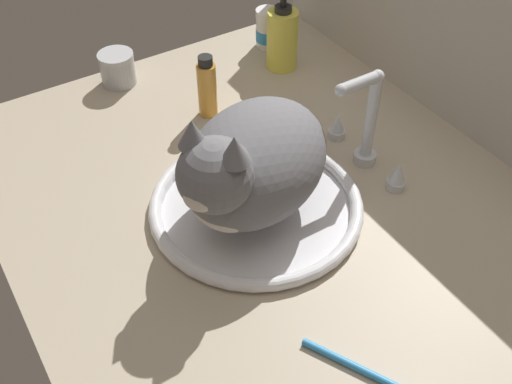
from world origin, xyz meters
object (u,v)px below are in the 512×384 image
object	(u,v)px
toothbrush	(372,374)
metal_jar	(118,68)
soap_pump_bottle	(282,38)
pill_bottle	(267,29)
amber_bottle	(207,88)
sink_basin	(256,206)
cat	(249,165)
faucet	(366,129)

from	to	relation	value
toothbrush	metal_jar	bearing A→B (deg)	-179.67
soap_pump_bottle	pill_bottle	distance (cm)	9.34
soap_pump_bottle	pill_bottle	size ratio (longest dim) A/B	1.97
amber_bottle	sink_basin	bearing A→B (deg)	-13.06
amber_bottle	toothbrush	world-z (taller)	amber_bottle
cat	soap_pump_bottle	world-z (taller)	cat
soap_pump_bottle	toothbrush	size ratio (longest dim) A/B	1.00
metal_jar	soap_pump_bottle	xyz separation A→B (cm)	(12.67, 31.87, 3.33)
sink_basin	metal_jar	xyz separation A→B (cm)	(-46.51, -4.04, 2.44)
metal_jar	toothbrush	bearing A→B (deg)	0.33
sink_basin	faucet	xyz separation A→B (cm)	(-0.00, 22.06, 6.45)
cat	metal_jar	bearing A→B (deg)	-177.20
sink_basin	amber_bottle	xyz separation A→B (cm)	(-27.28, 6.33, 4.99)
amber_bottle	metal_jar	bearing A→B (deg)	-151.68
sink_basin	cat	xyz separation A→B (cm)	(0.87, -1.72, 10.15)
amber_bottle	soap_pump_bottle	world-z (taller)	soap_pump_bottle
cat	pill_bottle	distance (cm)	54.15
amber_bottle	toothbrush	xyz separation A→B (cm)	(60.68, -9.90, -5.33)
faucet	cat	size ratio (longest dim) A/B	0.55
cat	metal_jar	world-z (taller)	cat
amber_bottle	soap_pump_bottle	xyz separation A→B (cm)	(-6.56, 21.51, 0.78)
faucet	metal_jar	size ratio (longest dim) A/B	2.70
sink_basin	metal_jar	bearing A→B (deg)	-175.04
faucet	pill_bottle	world-z (taller)	faucet
metal_jar	soap_pump_bottle	bearing A→B (deg)	68.32
pill_bottle	metal_jar	bearing A→B (deg)	-96.66
faucet	cat	distance (cm)	24.08
sink_basin	soap_pump_bottle	world-z (taller)	soap_pump_bottle
sink_basin	soap_pump_bottle	xyz separation A→B (cm)	(-33.84, 27.84, 5.77)
cat	amber_bottle	xyz separation A→B (cm)	(-28.15, 8.05, -5.17)
sink_basin	cat	bearing A→B (deg)	-63.33
metal_jar	soap_pump_bottle	distance (cm)	34.46
sink_basin	toothbrush	xyz separation A→B (cm)	(33.40, -3.57, -0.34)
pill_bottle	faucet	bearing A→B (deg)	-10.37
faucet	soap_pump_bottle	distance (cm)	34.34
amber_bottle	cat	bearing A→B (deg)	-15.96
cat	soap_pump_bottle	bearing A→B (deg)	139.58
faucet	toothbrush	xyz separation A→B (cm)	(33.40, -25.63, -6.79)
sink_basin	pill_bottle	distance (cm)	52.07
sink_basin	cat	world-z (taller)	cat
faucet	cat	xyz separation A→B (cm)	(0.87, -23.78, 3.71)
sink_basin	cat	distance (cm)	10.34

